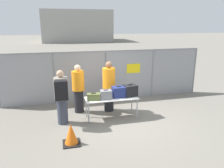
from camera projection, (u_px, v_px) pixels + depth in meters
ground_plane at (120, 119)px, 7.47m from camera, size 120.00×120.00×0.00m
fence_section at (106, 74)px, 9.17m from camera, size 8.52×0.07×2.10m
inspection_table at (111, 99)px, 7.40m from camera, size 1.78×0.66×0.74m
suitcase_olive at (94, 97)px, 7.15m from camera, size 0.45×0.29×0.24m
suitcase_grey at (106, 95)px, 7.25m from camera, size 0.38×0.30×0.32m
suitcase_navy at (119, 92)px, 7.43m from camera, size 0.45×0.35×0.38m
suitcase_black at (130, 91)px, 7.52m from camera, size 0.50×0.43×0.41m
traveler_hooded at (61, 95)px, 6.87m from camera, size 0.44×0.68×1.78m
security_worker_near at (109, 86)px, 7.99m from camera, size 0.46×0.46×1.87m
security_worker_far at (78, 88)px, 7.87m from camera, size 0.44×0.44×1.77m
utility_trailer at (110, 78)px, 11.39m from camera, size 3.99×1.91×0.73m
distant_hangar at (76, 26)px, 40.27m from camera, size 11.95×9.38×5.41m
traffic_cone at (71, 135)px, 5.88m from camera, size 0.47×0.47×0.59m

